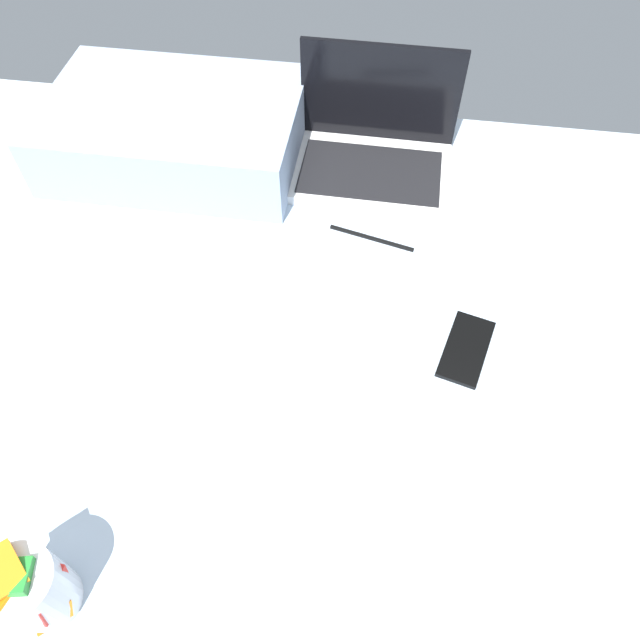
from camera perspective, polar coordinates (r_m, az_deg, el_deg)
The scene contains 6 objects.
bed_mattress at distance 112.81cm, azimuth -13.49°, elevation -4.35°, with size 180.00×140.00×18.00cm, color silver.
laptop at distance 130.96cm, azimuth 5.10°, elevation 15.85°, with size 33.24×23.35×23.00cm.
snack_cup at distance 87.05cm, azimuth -25.95°, elevation -22.07°, with size 9.96×9.00×14.20cm.
cell_phone at distance 103.50cm, azimuth 13.71°, elevation -2.67°, with size 6.80×14.00×0.80cm, color black.
pillow at distance 135.85cm, azimuth -13.61°, elevation 17.20°, with size 52.00×36.00×13.00cm, color #8C9EB7.
charger_cable at distance 117.35cm, azimuth 4.91°, elevation 7.76°, with size 17.00×0.60×0.60cm, color black.
Camera 1 is at (34.38, -53.76, 102.02)cm, focal length 33.66 mm.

